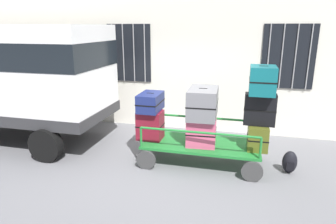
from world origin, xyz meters
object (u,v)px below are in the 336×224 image
object	(u,v)px
suitcase_midleft_middle	(203,103)
suitcase_center_middle	(260,109)
suitcase_center_top	(263,80)
backpack	(290,162)
suitcase_center_bottom	(258,138)
suitcase_left_bottom	(150,125)
luggage_cart	(201,147)
suitcase_midleft_bottom	(201,131)
suitcase_left_middle	(150,102)
van	(12,71)

from	to	relation	value
suitcase_midleft_middle	suitcase_center_middle	xyz separation A→B (m)	(1.07, 0.01, -0.06)
suitcase_center_top	backpack	size ratio (longest dim) A/B	1.37
suitcase_center_bottom	suitcase_center_top	distance (m)	1.09
suitcase_center_bottom	backpack	bearing A→B (deg)	2.08
suitcase_left_bottom	backpack	xyz separation A→B (m)	(2.76, -0.01, -0.51)
suitcase_midleft_middle	suitcase_center_bottom	distance (m)	1.22
luggage_cart	suitcase_midleft_bottom	bearing A→B (deg)	-90.00
luggage_cart	suitcase_center_top	size ratio (longest dim) A/B	3.92
backpack	suitcase_left_middle	bearing A→B (deg)	178.93
suitcase_center_bottom	suitcase_center_middle	size ratio (longest dim) A/B	0.78
van	suitcase_midleft_middle	distance (m)	4.54
suitcase_center_middle	suitcase_center_top	distance (m)	0.56
suitcase_center_bottom	suitcase_midleft_bottom	bearing A→B (deg)	-179.85
suitcase_center_middle	van	bearing A→B (deg)	177.71
suitcase_left_bottom	suitcase_midleft_middle	size ratio (longest dim) A/B	0.66
suitcase_midleft_bottom	backpack	xyz separation A→B (m)	(1.69, 0.03, -0.48)
suitcase_center_top	suitcase_center_bottom	bearing A→B (deg)	-90.00
suitcase_left_bottom	suitcase_midleft_bottom	bearing A→B (deg)	-1.94
luggage_cart	suitcase_left_middle	xyz separation A→B (m)	(-1.07, 0.04, 0.85)
suitcase_left_middle	suitcase_center_middle	distance (m)	2.14
van	backpack	distance (m)	6.38
luggage_cart	suitcase_midleft_bottom	world-z (taller)	suitcase_midleft_bottom
suitcase_left_middle	suitcase_midleft_bottom	distance (m)	1.19
suitcase_left_middle	suitcase_center_top	size ratio (longest dim) A/B	1.14
suitcase_midleft_middle	suitcase_center_bottom	size ratio (longest dim) A/B	1.93
suitcase_left_middle	suitcase_center_top	xyz separation A→B (m)	(2.14, -0.03, 0.55)
suitcase_left_middle	suitcase_midleft_bottom	world-z (taller)	suitcase_left_middle
suitcase_center_bottom	backpack	distance (m)	0.76
suitcase_left_bottom	suitcase_center_top	distance (m)	2.37
van	suitcase_center_middle	world-z (taller)	van
luggage_cart	backpack	distance (m)	1.69
suitcase_left_bottom	suitcase_left_middle	world-z (taller)	suitcase_left_middle
van	suitcase_center_middle	xyz separation A→B (m)	(5.59, -0.22, -0.48)
van	backpack	bearing A→B (deg)	-2.57
suitcase_midleft_middle	backpack	distance (m)	1.98
suitcase_center_bottom	suitcase_center_top	bearing A→B (deg)	90.00
suitcase_midleft_middle	suitcase_midleft_bottom	bearing A→B (deg)	-90.00
luggage_cart	backpack	xyz separation A→B (m)	(1.69, -0.01, -0.14)
van	luggage_cart	distance (m)	4.71
suitcase_left_bottom	suitcase_center_top	xyz separation A→B (m)	(2.14, 0.01, 1.03)
luggage_cart	suitcase_left_bottom	size ratio (longest dim) A/B	3.99
suitcase_center_bottom	suitcase_left_middle	bearing A→B (deg)	178.02
van	suitcase_left_middle	distance (m)	3.49
suitcase_left_middle	backpack	distance (m)	2.93
backpack	suitcase_left_bottom	bearing A→B (deg)	179.77
luggage_cart	suitcase_left_bottom	distance (m)	1.13
luggage_cart	suitcase_left_bottom	world-z (taller)	suitcase_left_bottom
van	suitcase_left_bottom	distance (m)	3.59
suitcase_midleft_bottom	suitcase_center_top	world-z (taller)	suitcase_center_top
luggage_cart	van	bearing A→B (deg)	176.66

